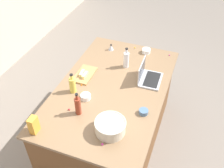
% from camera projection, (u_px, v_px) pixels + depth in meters
% --- Properties ---
extents(ground_plane, '(12.00, 12.00, 0.00)m').
position_uv_depth(ground_plane, '(112.00, 139.00, 3.41)').
color(ground_plane, slate).
extents(island_counter, '(1.84, 1.13, 0.90)m').
position_uv_depth(island_counter, '(112.00, 116.00, 3.11)').
color(island_counter, brown).
rests_on(island_counter, ground).
extents(laptop, '(0.32, 0.24, 0.22)m').
position_uv_depth(laptop, '(148.00, 77.00, 2.89)').
color(laptop, '#B7B7BC').
rests_on(laptop, island_counter).
extents(mixing_bowl_large, '(0.28, 0.28, 0.12)m').
position_uv_depth(mixing_bowl_large, '(110.00, 126.00, 2.33)').
color(mixing_bowl_large, beige).
rests_on(mixing_bowl_large, island_counter).
extents(bottle_vinegar, '(0.07, 0.07, 0.26)m').
position_uv_depth(bottle_vinegar, '(126.00, 59.00, 3.04)').
color(bottle_vinegar, white).
rests_on(bottle_vinegar, island_counter).
extents(bottle_oil, '(0.07, 0.07, 0.23)m').
position_uv_depth(bottle_oil, '(73.00, 85.00, 2.71)').
color(bottle_oil, '#DBC64C').
rests_on(bottle_oil, island_counter).
extents(bottle_soy, '(0.06, 0.06, 0.25)m').
position_uv_depth(bottle_soy, '(78.00, 106.00, 2.47)').
color(bottle_soy, maroon).
rests_on(bottle_soy, island_counter).
extents(cutting_board, '(0.33, 0.19, 0.02)m').
position_uv_depth(cutting_board, '(85.00, 74.00, 2.98)').
color(cutting_board, '#AD7F4C').
rests_on(cutting_board, island_counter).
extents(butter_stick_left, '(0.11, 0.04, 0.04)m').
position_uv_depth(butter_stick_left, '(85.00, 75.00, 2.93)').
color(butter_stick_left, '#F4E58C').
rests_on(butter_stick_left, cutting_board).
extents(butter_stick_right, '(0.11, 0.05, 0.04)m').
position_uv_depth(butter_stick_right, '(82.00, 73.00, 2.95)').
color(butter_stick_right, '#F4E58C').
rests_on(butter_stick_right, cutting_board).
extents(ramekin_small, '(0.10, 0.10, 0.05)m').
position_uv_depth(ramekin_small, '(86.00, 97.00, 2.67)').
color(ramekin_small, white).
rests_on(ramekin_small, island_counter).
extents(ramekin_medium, '(0.11, 0.11, 0.05)m').
position_uv_depth(ramekin_medium, '(146.00, 51.00, 3.31)').
color(ramekin_medium, white).
rests_on(ramekin_medium, island_counter).
extents(ramekin_wide, '(0.09, 0.09, 0.04)m').
position_uv_depth(ramekin_wide, '(144.00, 112.00, 2.52)').
color(ramekin_wide, slate).
rests_on(ramekin_wide, island_counter).
extents(kitchen_timer, '(0.07, 0.07, 0.08)m').
position_uv_depth(kitchen_timer, '(111.00, 47.00, 3.35)').
color(kitchen_timer, '#B2B2B7').
rests_on(kitchen_timer, island_counter).
extents(candy_bag, '(0.09, 0.06, 0.17)m').
position_uv_depth(candy_bag, '(34.00, 125.00, 2.31)').
color(candy_bag, gold).
rests_on(candy_bag, island_counter).
extents(candy_0, '(0.02, 0.02, 0.02)m').
position_uv_depth(candy_0, '(102.00, 144.00, 2.25)').
color(candy_0, '#CC3399').
rests_on(candy_0, island_counter).
extents(candy_1, '(0.02, 0.02, 0.02)m').
position_uv_depth(candy_1, '(69.00, 109.00, 2.56)').
color(candy_1, red).
rests_on(candy_1, island_counter).
extents(candy_2, '(0.02, 0.02, 0.02)m').
position_uv_depth(candy_2, '(82.00, 93.00, 2.74)').
color(candy_2, yellow).
rests_on(candy_2, island_counter).
extents(candy_3, '(0.02, 0.02, 0.02)m').
position_uv_depth(candy_3, '(82.00, 85.00, 2.84)').
color(candy_3, orange).
rests_on(candy_3, island_counter).
extents(candy_4, '(0.02, 0.02, 0.02)m').
position_uv_depth(candy_4, '(112.00, 141.00, 2.28)').
color(candy_4, orange).
rests_on(candy_4, island_counter).
extents(candy_5, '(0.02, 0.02, 0.02)m').
position_uv_depth(candy_5, '(135.00, 48.00, 3.40)').
color(candy_5, yellow).
rests_on(candy_5, island_counter).
extents(candy_6, '(0.01, 0.01, 0.01)m').
position_uv_depth(candy_6, '(155.00, 79.00, 2.92)').
color(candy_6, red).
rests_on(candy_6, island_counter).
extents(candy_7, '(0.02, 0.02, 0.02)m').
position_uv_depth(candy_7, '(169.00, 55.00, 3.27)').
color(candy_7, '#CC3399').
rests_on(candy_7, island_counter).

